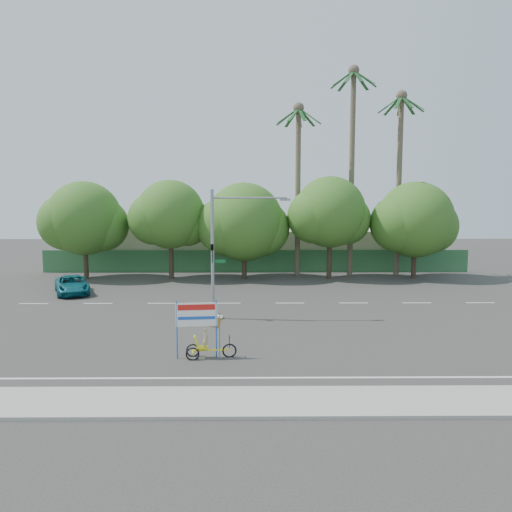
{
  "coord_description": "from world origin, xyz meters",
  "views": [
    {
      "loc": [
        -0.39,
        -22.69,
        6.43
      ],
      "look_at": [
        -0.16,
        3.38,
        3.5
      ],
      "focal_mm": 35.0,
      "sensor_mm": 36.0,
      "label": 1
    }
  ],
  "objects": [
    {
      "name": "palm_mid",
      "position": [
        12.0,
        19.5,
        9.4
      ],
      "size": [
        3.73,
        3.79,
        15.45
      ],
      "color": "#70604C",
      "rests_on": "ground"
    },
    {
      "name": "traffic_signal",
      "position": [
        -2.2,
        3.98,
        2.92
      ],
      "size": [
        4.72,
        1.1,
        7.0
      ],
      "color": "gray",
      "rests_on": "ground"
    },
    {
      "name": "ground",
      "position": [
        0.0,
        0.0,
        0.0
      ],
      "size": [
        120.0,
        120.0,
        0.0
      ],
      "primitive_type": "plane",
      "color": "#33302D",
      "rests_on": "ground"
    },
    {
      "name": "pickup_truck",
      "position": [
        -12.77,
        11.29,
        0.62
      ],
      "size": [
        3.69,
        4.93,
        1.25
      ],
      "primitive_type": "imported",
      "rotation": [
        0.0,
        0.0,
        0.41
      ],
      "color": "#0F5D6A",
      "rests_on": "ground"
    },
    {
      "name": "tree_left",
      "position": [
        -7.05,
        18.0,
        5.06
      ],
      "size": [
        6.66,
        5.6,
        8.07
      ],
      "color": "#473828",
      "rests_on": "ground"
    },
    {
      "name": "building_left",
      "position": [
        -10.0,
        26.0,
        2.0
      ],
      "size": [
        12.0,
        8.0,
        4.0
      ],
      "primitive_type": "cube",
      "color": "beige",
      "rests_on": "ground"
    },
    {
      "name": "trike_billboard",
      "position": [
        -2.4,
        -2.85,
        0.97
      ],
      "size": [
        2.46,
        0.65,
        2.42
      ],
      "rotation": [
        0.0,
        0.0,
        0.1
      ],
      "color": "black",
      "rests_on": "ground"
    },
    {
      "name": "fence",
      "position": [
        0.0,
        21.5,
        1.0
      ],
      "size": [
        38.0,
        0.08,
        2.0
      ],
      "primitive_type": "cube",
      "color": "#336B3D",
      "rests_on": "ground"
    },
    {
      "name": "palm_tall",
      "position": [
        8.0,
        19.5,
        10.46
      ],
      "size": [
        3.73,
        3.79,
        17.45
      ],
      "color": "#70604C",
      "rests_on": "ground"
    },
    {
      "name": "sidewalk_near",
      "position": [
        0.0,
        -7.5,
        0.06
      ],
      "size": [
        50.0,
        2.4,
        0.12
      ],
      "primitive_type": "cube",
      "color": "gray",
      "rests_on": "ground"
    },
    {
      "name": "building_right",
      "position": [
        8.0,
        26.0,
        1.8
      ],
      "size": [
        14.0,
        8.0,
        3.6
      ],
      "primitive_type": "cube",
      "color": "beige",
      "rests_on": "ground"
    },
    {
      "name": "tree_far_right",
      "position": [
        12.95,
        18.0,
        4.64
      ],
      "size": [
        7.38,
        6.2,
        7.94
      ],
      "color": "#473828",
      "rests_on": "ground"
    },
    {
      "name": "palm_short",
      "position": [
        3.5,
        19.5,
        8.86
      ],
      "size": [
        3.73,
        3.79,
        14.45
      ],
      "color": "#70604C",
      "rests_on": "ground"
    },
    {
      "name": "tree_center",
      "position": [
        -1.05,
        18.0,
        4.47
      ],
      "size": [
        7.62,
        6.4,
        7.85
      ],
      "color": "#473828",
      "rests_on": "ground"
    },
    {
      "name": "tree_right",
      "position": [
        5.95,
        18.0,
        5.24
      ],
      "size": [
        6.9,
        5.8,
        8.36
      ],
      "color": "#473828",
      "rests_on": "ground"
    },
    {
      "name": "tree_far_left",
      "position": [
        -14.05,
        18.0,
        4.76
      ],
      "size": [
        7.14,
        6.0,
        7.96
      ],
      "color": "#473828",
      "rests_on": "ground"
    }
  ]
}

